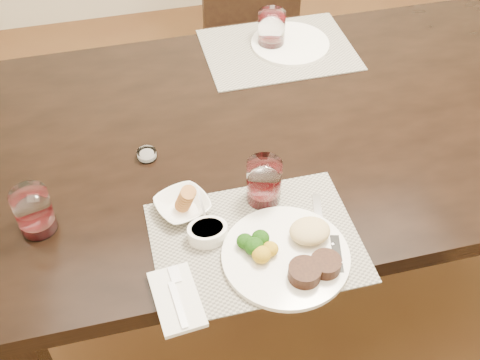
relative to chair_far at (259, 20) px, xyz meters
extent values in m
plane|color=#4A2918|center=(0.00, -0.93, -0.50)|extent=(4.50, 4.50, 0.00)
cube|color=black|center=(0.00, -0.93, 0.22)|extent=(2.00, 1.00, 0.05)
cube|color=black|center=(-0.92, -0.51, -0.15)|extent=(0.08, 0.08, 0.70)
cube|color=black|center=(0.00, -0.08, -0.07)|extent=(0.42, 0.42, 0.04)
cube|color=black|center=(-0.18, -0.26, -0.30)|extent=(0.04, 0.04, 0.41)
cube|color=black|center=(0.18, -0.26, -0.30)|extent=(0.04, 0.04, 0.41)
cube|color=black|center=(-0.18, 0.10, -0.30)|extent=(0.04, 0.04, 0.41)
cube|color=black|center=(0.18, 0.10, -0.30)|extent=(0.04, 0.04, 0.41)
cube|color=gray|center=(-0.37, -1.31, 0.25)|extent=(0.46, 0.34, 0.00)
cube|color=gray|center=(-0.10, -0.59, 0.25)|extent=(0.46, 0.34, 0.00)
cylinder|color=white|center=(-0.32, -1.37, 0.26)|extent=(0.28, 0.28, 0.01)
cylinder|color=black|center=(-0.30, -1.43, 0.28)|extent=(0.07, 0.07, 0.03)
cylinder|color=black|center=(-0.25, -1.42, 0.28)|extent=(0.07, 0.07, 0.03)
ellipsoid|color=tan|center=(-0.25, -1.33, 0.28)|extent=(0.09, 0.08, 0.04)
ellipsoid|color=#1B490E|center=(-0.38, -1.34, 0.28)|extent=(0.04, 0.04, 0.04)
ellipsoid|color=#B08916|center=(-0.37, -1.37, 0.28)|extent=(0.04, 0.04, 0.03)
cube|color=white|center=(-0.57, -1.42, 0.26)|extent=(0.10, 0.17, 0.01)
cube|color=silver|center=(-0.57, -1.44, 0.26)|extent=(0.02, 0.11, 0.00)
cube|color=silver|center=(-0.56, -1.36, 0.26)|extent=(0.02, 0.04, 0.00)
cube|color=silver|center=(-0.21, -1.28, 0.25)|extent=(0.05, 0.14, 0.00)
cube|color=black|center=(-0.21, -1.39, 0.26)|extent=(0.04, 0.10, 0.01)
imported|color=white|center=(-0.51, -1.18, 0.27)|extent=(0.15, 0.15, 0.03)
cylinder|color=#9D6631|center=(-0.51, -1.18, 0.29)|extent=(0.04, 0.04, 0.04)
cylinder|color=white|center=(-0.47, -1.27, 0.27)|extent=(0.09, 0.09, 0.04)
cylinder|color=#0C3812|center=(-0.47, -1.27, 0.28)|extent=(0.07, 0.07, 0.01)
cube|color=silver|center=(-0.47, -1.21, 0.30)|extent=(0.01, 0.06, 0.04)
cylinder|color=silver|center=(-0.32, -1.19, 0.31)|extent=(0.08, 0.08, 0.11)
cylinder|color=#330407|center=(-0.32, -1.19, 0.26)|extent=(0.07, 0.07, 0.03)
cylinder|color=white|center=(-0.06, -0.57, 0.26)|extent=(0.25, 0.25, 0.01)
cylinder|color=silver|center=(-0.12, -0.56, 0.31)|extent=(0.08, 0.08, 0.12)
cylinder|color=#330407|center=(-0.12, -0.56, 0.27)|extent=(0.07, 0.07, 0.03)
cylinder|color=silver|center=(-0.84, -1.15, 0.30)|extent=(0.08, 0.08, 0.11)
cylinder|color=#330407|center=(-0.84, -1.15, 0.26)|extent=(0.07, 0.07, 0.03)
cylinder|color=silver|center=(-0.57, -0.98, 0.26)|extent=(0.05, 0.05, 0.02)
cylinder|color=silver|center=(-0.57, -0.98, 0.25)|extent=(0.04, 0.04, 0.01)
camera|label=1|loc=(-0.61, -2.12, 1.31)|focal=45.00mm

